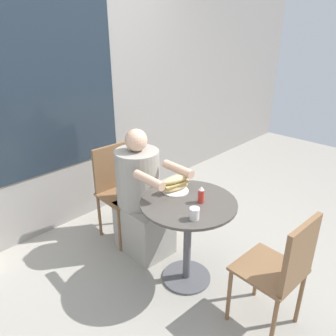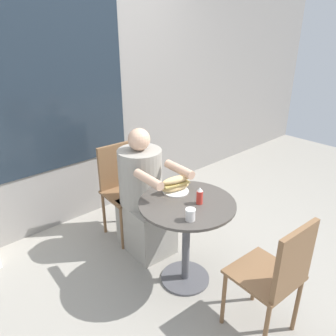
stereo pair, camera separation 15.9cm
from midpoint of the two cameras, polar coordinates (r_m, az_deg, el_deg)
The scene contains 9 objects.
ground_plane at distance 2.78m, azimuth 1.48°, elevation -18.57°, with size 8.00×8.00×0.00m, color gray.
storefront_wall at distance 3.24m, azimuth -18.20°, elevation 14.32°, with size 8.00×0.09×2.80m.
cafe_table at distance 2.46m, azimuth 1.61°, elevation -9.67°, with size 0.70×0.70×0.70m.
diner_chair at distance 3.06m, azimuth -10.44°, elevation -2.74°, with size 0.40×0.40×0.87m.
seated_diner at distance 2.83m, azimuth -6.26°, elevation -5.86°, with size 0.40×0.67×1.11m.
empty_chair_across at distance 2.16m, azimuth 17.44°, elevation -16.10°, with size 0.40×0.40×0.87m.
sandwich_on_plate at distance 2.47m, azimuth -0.50°, elevation -2.92°, with size 0.24×0.20×0.12m.
drink_cup at distance 2.14m, azimuth 2.50°, elevation -7.98°, with size 0.07×0.07×0.08m.
condiment_bottle at distance 2.32m, azimuth 3.83°, elevation -4.69°, with size 0.05×0.05×0.13m.
Camera 1 is at (-1.58, -1.32, 1.87)m, focal length 35.00 mm.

